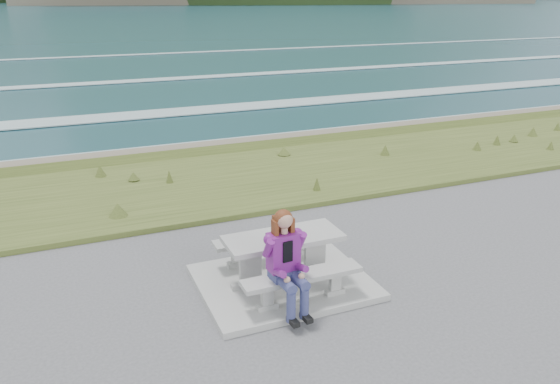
{
  "coord_description": "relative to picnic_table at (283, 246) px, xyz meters",
  "views": [
    {
      "loc": [
        -2.93,
        -6.96,
        4.33
      ],
      "look_at": [
        0.44,
        1.2,
        1.09
      ],
      "focal_mm": 35.0,
      "sensor_mm": 36.0,
      "label": 1
    }
  ],
  "objects": [
    {
      "name": "picnic_table",
      "position": [
        0.0,
        0.0,
        0.0
      ],
      "size": [
        1.8,
        0.75,
        0.75
      ],
      "color": "#AEADA8",
      "rests_on": "concrete_slab"
    },
    {
      "name": "ocean",
      "position": [
        -0.0,
        25.09,
        -2.42
      ],
      "size": [
        1600.0,
        1600.0,
        0.09
      ],
      "color": "#1C4651",
      "rests_on": "ground"
    },
    {
      "name": "concrete_slab",
      "position": [
        -0.0,
        0.0,
        -0.63
      ],
      "size": [
        2.6,
        2.1,
        0.1
      ],
      "primitive_type": "cube",
      "color": "#AEADA8",
      "rests_on": "ground"
    },
    {
      "name": "bench_seaward",
      "position": [
        0.0,
        0.7,
        -0.23
      ],
      "size": [
        1.8,
        0.35,
        0.45
      ],
      "color": "#AEADA8",
      "rests_on": "concrete_slab"
    },
    {
      "name": "seated_woman",
      "position": [
        -0.27,
        -0.84,
        -0.04
      ],
      "size": [
        0.47,
        0.77,
        1.47
      ],
      "rotation": [
        0.0,
        0.0,
        0.08
      ],
      "color": "navy",
      "rests_on": "concrete_slab"
    },
    {
      "name": "grass_verge",
      "position": [
        -0.0,
        5.0,
        -0.68
      ],
      "size": [
        160.0,
        4.5,
        0.22
      ],
      "primitive_type": "cube",
      "color": "#38481B",
      "rests_on": "ground"
    },
    {
      "name": "shore_drop",
      "position": [
        -0.0,
        7.9,
        -0.68
      ],
      "size": [
        160.0,
        0.8,
        2.2
      ],
      "primitive_type": "cube",
      "color": "#68604E",
      "rests_on": "ground"
    },
    {
      "name": "bench_landward",
      "position": [
        0.0,
        -0.7,
        -0.23
      ],
      "size": [
        1.8,
        0.35,
        0.45
      ],
      "color": "#AEADA8",
      "rests_on": "concrete_slab"
    }
  ]
}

